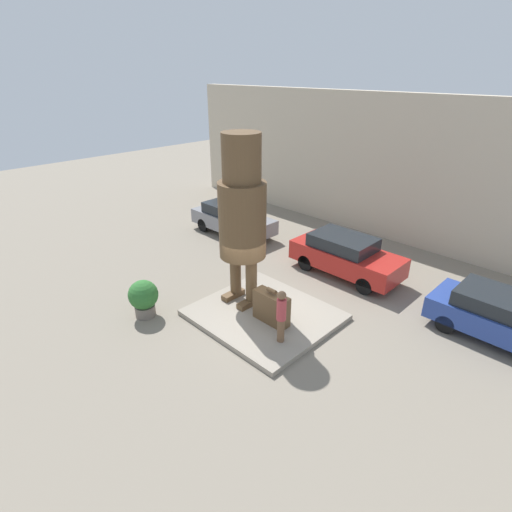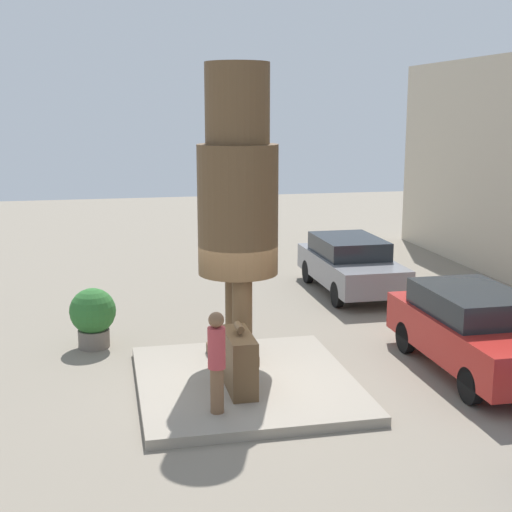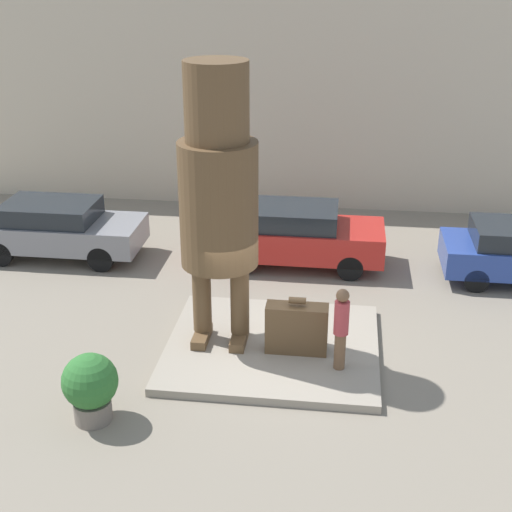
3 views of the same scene
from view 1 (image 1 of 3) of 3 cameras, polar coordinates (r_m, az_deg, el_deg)
The scene contains 10 objects.
ground_plane at distance 13.76m, azimuth 1.18°, elevation -8.68°, with size 60.00×60.00×0.00m, color gray.
pedestal at distance 13.71m, azimuth 1.18°, elevation -8.38°, with size 4.42×3.99×0.17m.
building_backdrop at distance 19.93m, azimuth 20.94°, elevation 11.16°, with size 28.00×0.60×6.73m.
statue_figure at distance 12.92m, azimuth -1.99°, elevation 6.67°, with size 1.57×1.57×5.80m.
giant_suitcase at distance 12.95m, azimuth 2.21°, elevation -7.39°, with size 1.27×0.45×1.23m.
tourist at distance 11.88m, azimuth 3.63°, elevation -8.33°, with size 0.29×0.29×1.73m.
parked_car_grey at distance 20.16m, azimuth -3.40°, elevation 5.40°, with size 4.46×1.88×1.56m.
parked_car_red at distance 16.47m, azimuth 12.66°, elevation 0.18°, with size 4.49×1.87×1.63m.
parked_car_blue at distance 14.49m, azimuth 31.35°, elevation -7.26°, with size 4.01×1.85×1.50m.
planter_pot at distance 13.97m, azimuth -15.77°, elevation -5.68°, with size 1.00×1.00×1.32m.
Camera 1 is at (7.84, -8.28, 7.70)m, focal length 28.00 mm.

